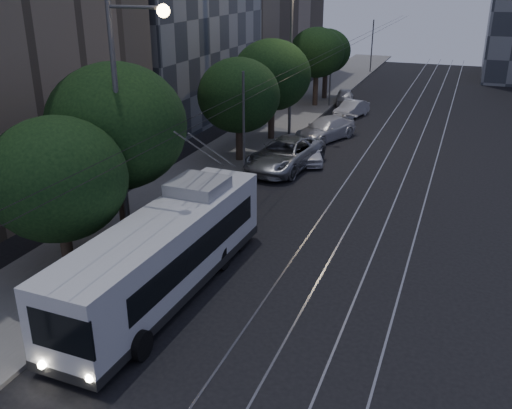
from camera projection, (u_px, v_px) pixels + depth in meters
The scene contains 18 objects.
ground at pixel (275, 273), 22.10m from camera, with size 120.00×120.00×0.00m, color black.
sidewalk at pixel (267, 131), 41.88m from camera, with size 5.00×90.00×0.15m, color slate.
tram_rails at pixel (405, 145), 38.62m from camera, with size 4.52×90.00×0.02m.
overhead_wires at pixel (301, 87), 39.78m from camera, with size 2.23×90.00×6.00m.
trolleybus at pixel (167, 253), 20.24m from camera, with size 2.82×11.63×5.63m.
pickup_silver at pixel (285, 154), 33.74m from camera, with size 2.93×6.36×1.77m, color #989A9F.
car_white_a at pixel (309, 151), 35.07m from camera, with size 1.57×3.90×1.33m, color white.
car_white_b at pixel (325, 129), 39.70m from camera, with size 2.14×5.26×1.53m, color silver.
car_white_c at pixel (351, 109), 46.06m from camera, with size 1.40×4.00×1.32m, color #B1B0B5.
car_white_d at pixel (345, 97), 50.83m from camera, with size 1.49×3.70×1.26m, color #BABABE.
tree_0 at pixel (57, 179), 19.99m from camera, with size 4.93×4.93×6.33m.
tree_1 at pixel (116, 127), 22.94m from camera, with size 5.69×5.69×7.65m.
tree_2 at pixel (239, 95), 33.76m from camera, with size 4.93×4.93×6.34m.
tree_3 at pixel (272, 75), 38.24m from camera, with size 5.29×5.29×6.89m.
tree_4 at pixel (317, 53), 48.27m from camera, with size 4.66×4.66×6.73m.
tree_5 at pixel (326, 51), 51.22m from camera, with size 4.37×4.37×6.35m.
streetlamp_near at pixel (127, 113), 20.66m from camera, with size 2.45×0.44×10.16m.
streetlamp_far at pixel (297, 41), 38.35m from camera, with size 2.64×0.44×11.07m.
Camera 1 is at (6.19, -18.49, 10.77)m, focal length 40.00 mm.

